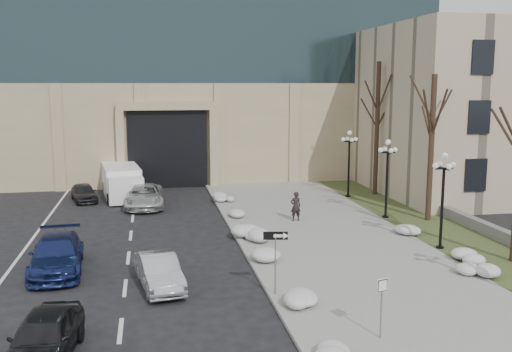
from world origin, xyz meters
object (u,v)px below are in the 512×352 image
Objects in this scene: car_b at (159,272)px; car_d at (144,196)px; keep_sign at (382,295)px; lamppost_d at (349,155)px; car_e at (84,192)px; lamppost_c at (387,168)px; car_c at (57,255)px; pedestrian at (296,206)px; box_truck at (122,182)px; lamppost_b at (443,188)px; car_a at (44,337)px; one_way_sign at (280,243)px.

car_d reaches higher than car_b.
keep_sign is 0.43× the size of lamppost_d.
lamppost_c reaches higher than car_e.
lamppost_c is (17.72, 6.41, 2.32)m from car_c.
pedestrian is 0.24× the size of box_truck.
pedestrian is 0.36× the size of lamppost_c.
keep_sign is at bearing -127.59° from lamppost_b.
car_a is 8.70m from one_way_sign.
one_way_sign is at bearing 30.52° from car_a.
box_truck reaches higher than car_a.
one_way_sign is (7.81, 3.57, 1.39)m from car_a.
car_b reaches higher than car_e.
car_e is at bearing 140.02° from lamppost_b.
car_b is 12.30m from pedestrian.
box_truck is (-10.18, 9.69, 0.07)m from pedestrian.
box_truck reaches higher than car_e.
car_a reaches higher than car_e.
box_truck is at bearing 90.05° from keep_sign.
car_c is 18.99m from lamppost_c.
one_way_sign is at bearing 99.00° from keep_sign.
lamppost_b reaches higher than car_e.
car_d is at bearing 88.44° from car_a.
one_way_sign is (4.41, -1.91, 1.45)m from car_b.
car_b is at bearing 167.18° from one_way_sign.
box_truck is 18.61m from lamppost_c.
lamppost_d reaches higher than car_b.
car_b is at bearing -130.58° from lamppost_d.
one_way_sign is 10.21m from lamppost_b.
lamppost_c is (13.46, 9.21, 2.42)m from car_b.
car_c is at bearing -105.41° from car_d.
lamppost_d is (0.00, 6.50, 0.00)m from lamppost_c.
car_b is at bearing -145.61° from lamppost_c.
car_b is 1.94× the size of keep_sign.
car_a is 0.82× the size of car_c.
lamppost_d is (17.72, 12.91, 2.32)m from car_c.
car_d is 17.99m from one_way_sign.
keep_sign is at bearing -51.01° from one_way_sign.
box_truck is 1.48× the size of lamppost_d.
car_c reaches higher than car_a.
car_b is at bearing -89.86° from car_e.
car_a is at bearing -138.93° from lamppost_c.
lamppost_b is at bearing 33.01° from keep_sign.
lamppost_b is at bearing -54.55° from car_e.
pedestrian is 11.88m from one_way_sign.
car_d is 15.55m from lamppost_c.
car_b is 5.02m from one_way_sign.
car_e is at bearing 154.32° from lamppost_c.
pedestrian is at bearing -48.66° from car_e.
car_e is 21.91m from one_way_sign.
pedestrian is 8.87m from lamppost_b.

